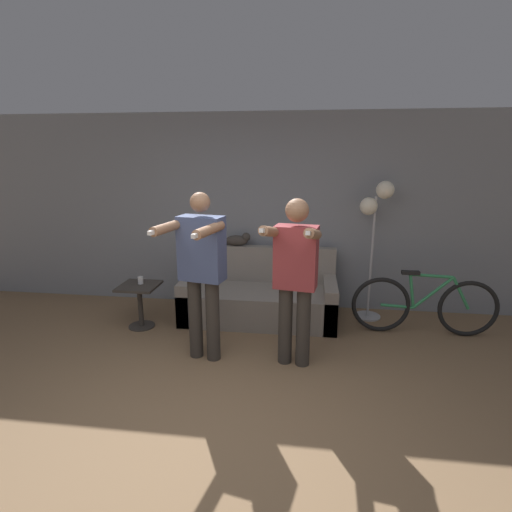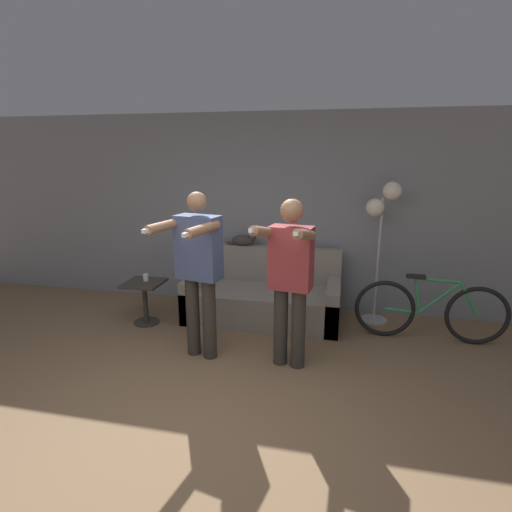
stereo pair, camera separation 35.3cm
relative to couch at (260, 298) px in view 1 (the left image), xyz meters
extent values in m
plane|color=#846647|center=(-0.16, -2.33, -0.27)|extent=(16.00, 16.00, 0.00)
cube|color=gray|center=(-0.16, 0.52, 1.03)|extent=(10.00, 0.05, 2.60)
cube|color=gray|center=(0.00, -0.05, -0.07)|extent=(1.93, 0.87, 0.41)
cube|color=gray|center=(0.00, 0.32, 0.37)|extent=(1.93, 0.14, 0.47)
cube|color=gray|center=(-0.89, -0.05, 0.00)|extent=(0.16, 0.87, 0.55)
cube|color=gray|center=(0.89, -0.05, 0.00)|extent=(0.16, 0.87, 0.55)
cylinder|color=#38332D|center=(-0.53, -1.09, 0.15)|extent=(0.14, 0.14, 0.85)
cylinder|color=#38332D|center=(-0.34, -1.13, 0.15)|extent=(0.14, 0.14, 0.85)
cube|color=#475684|center=(-0.44, -1.11, 0.90)|extent=(0.47, 0.30, 0.64)
sphere|color=#9E7051|center=(-0.44, -1.11, 1.35)|extent=(0.19, 0.19, 0.19)
cylinder|color=#9E7051|center=(-0.69, -1.32, 1.14)|extent=(0.19, 0.51, 0.09)
cube|color=white|center=(-0.74, -1.56, 1.14)|extent=(0.06, 0.12, 0.04)
cylinder|color=#9E7051|center=(-0.28, -1.40, 1.14)|extent=(0.19, 0.51, 0.09)
cube|color=white|center=(-0.33, -1.65, 1.14)|extent=(0.06, 0.12, 0.04)
cylinder|color=#38332D|center=(0.40, -1.10, 0.13)|extent=(0.14, 0.14, 0.81)
cylinder|color=#38332D|center=(0.58, -1.13, 0.13)|extent=(0.14, 0.14, 0.81)
cube|color=#9E383D|center=(0.49, -1.11, 0.84)|extent=(0.43, 0.28, 0.61)
sphere|color=#9E7051|center=(0.49, -1.11, 1.29)|extent=(0.22, 0.22, 0.22)
cylinder|color=#9E7051|center=(0.26, -1.33, 1.13)|extent=(0.17, 0.52, 0.19)
cube|color=white|center=(0.22, -1.57, 1.18)|extent=(0.06, 0.13, 0.06)
cylinder|color=#9E7051|center=(0.64, -1.39, 1.13)|extent=(0.17, 0.52, 0.19)
cube|color=white|center=(0.60, -1.63, 1.18)|extent=(0.06, 0.13, 0.06)
ellipsoid|color=#3D3833|center=(-0.35, 0.32, 0.68)|extent=(0.30, 0.13, 0.14)
sphere|color=#3D3833|center=(-0.22, 0.32, 0.73)|extent=(0.11, 0.11, 0.11)
ellipsoid|color=#3D3833|center=(-0.50, 0.34, 0.63)|extent=(0.16, 0.04, 0.04)
cone|color=#3D3833|center=(-0.24, 0.30, 0.77)|extent=(0.03, 0.03, 0.03)
cone|color=#3D3833|center=(-0.24, 0.34, 0.77)|extent=(0.03, 0.03, 0.03)
cylinder|color=#B2B2B7|center=(1.40, 0.21, -0.26)|extent=(0.33, 0.33, 0.02)
cylinder|color=#B2B2B7|center=(1.40, 0.21, 0.51)|extent=(0.03, 0.03, 1.57)
sphere|color=white|center=(1.50, 0.21, 1.38)|extent=(0.22, 0.22, 0.22)
sphere|color=white|center=(1.32, 0.21, 1.18)|extent=(0.22, 0.22, 0.22)
cylinder|color=#38332D|center=(-1.41, -0.47, -0.26)|extent=(0.32, 0.32, 0.02)
cylinder|color=#38332D|center=(-1.41, -0.47, -0.02)|extent=(0.06, 0.06, 0.51)
cube|color=#38332D|center=(-1.41, -0.47, 0.25)|extent=(0.45, 0.45, 0.03)
cylinder|color=white|center=(-1.40, -0.43, 0.31)|extent=(0.06, 0.06, 0.09)
torus|color=black|center=(2.45, -0.22, 0.07)|extent=(0.68, 0.05, 0.68)
torus|color=black|center=(1.47, -0.22, 0.07)|extent=(0.68, 0.05, 0.68)
cylinder|color=#338E56|center=(2.05, -0.22, 0.24)|extent=(0.43, 0.04, 0.41)
cylinder|color=#338E56|center=(1.81, -0.22, 0.25)|extent=(0.10, 0.04, 0.41)
cylinder|color=#338E56|center=(2.01, -0.22, 0.45)|extent=(0.47, 0.04, 0.05)
cylinder|color=#338E56|center=(1.66, -0.22, 0.06)|extent=(0.37, 0.04, 0.05)
cylinder|color=#338E56|center=(2.35, -0.22, 0.25)|extent=(0.23, 0.04, 0.39)
cube|color=black|center=(1.78, -0.22, 0.47)|extent=(0.20, 0.07, 0.04)
camera|label=1|loc=(0.59, -4.81, 1.80)|focal=28.00mm
camera|label=2|loc=(0.94, -4.75, 1.80)|focal=28.00mm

